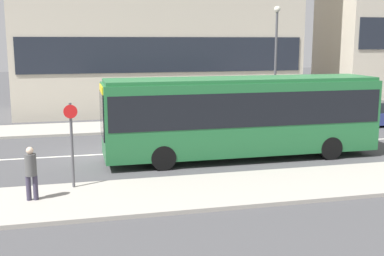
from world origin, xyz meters
TOP-DOWN VIEW (x-y plane):
  - ground_plane at (0.00, 0.00)m, footprint 120.00×120.00m
  - sidewalk_near at (0.00, -6.25)m, footprint 44.00×3.50m
  - sidewalk_far at (0.00, 6.25)m, footprint 44.00×3.50m
  - lane_centerline at (0.00, 0.00)m, footprint 41.80×0.16m
  - apartment_block_left_tower at (4.66, 12.91)m, footprint 18.96×6.90m
  - city_bus at (5.60, -2.03)m, footprint 11.43×2.54m
  - parked_car_0 at (15.50, 3.53)m, footprint 4.07×1.79m
  - pedestrian_near_stop at (-2.46, -6.04)m, footprint 0.35×0.34m
  - bus_stop_sign at (-1.25, -5.00)m, footprint 0.44×0.12m
  - street_lamp at (10.18, 5.11)m, footprint 0.36×0.36m

SIDE VIEW (x-z plane):
  - ground_plane at x=0.00m, z-range 0.00..0.00m
  - lane_centerline at x=0.00m, z-range 0.00..0.01m
  - sidewalk_near at x=0.00m, z-range 0.00..0.13m
  - sidewalk_far at x=0.00m, z-range 0.00..0.13m
  - parked_car_0 at x=15.50m, z-range -0.05..1.37m
  - pedestrian_near_stop at x=-2.46m, z-range 0.24..1.88m
  - bus_stop_sign at x=-1.25m, z-range 0.36..3.15m
  - city_bus at x=5.60m, z-range 0.25..3.63m
  - street_lamp at x=10.18m, z-range 0.88..7.54m
  - apartment_block_left_tower at x=4.66m, z-range -0.01..14.50m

